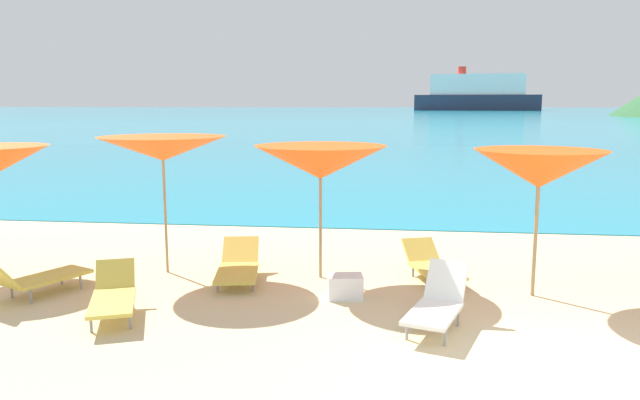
% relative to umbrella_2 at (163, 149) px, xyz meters
% --- Properties ---
extents(ground_plane, '(50.00, 100.00, 0.30)m').
position_rel_umbrella_2_xyz_m(ground_plane, '(5.71, 6.31, -2.23)').
color(ground_plane, beige).
extents(ocean_water, '(650.00, 440.00, 0.02)m').
position_rel_umbrella_2_xyz_m(ocean_water, '(5.71, 223.88, -2.07)').
color(ocean_water, teal).
rests_on(ocean_water, ground_plane).
extents(umbrella_2, '(2.20, 2.20, 2.28)m').
position_rel_umbrella_2_xyz_m(umbrella_2, '(0.00, 0.00, 0.00)').
color(umbrella_2, '#9E7F59').
rests_on(umbrella_2, ground_plane).
extents(umbrella_3, '(2.28, 2.28, 2.15)m').
position_rel_umbrella_2_xyz_m(umbrella_3, '(2.59, 0.02, -0.19)').
color(umbrella_3, '#9E7F59').
rests_on(umbrella_3, ground_plane).
extents(umbrella_4, '(1.91, 1.91, 2.16)m').
position_rel_umbrella_2_xyz_m(umbrella_4, '(5.82, -0.55, -0.20)').
color(umbrella_4, '#9E7F59').
rests_on(umbrella_4, ground_plane).
extents(lounge_chair_1, '(0.88, 1.70, 0.56)m').
position_rel_umbrella_2_xyz_m(lounge_chair_1, '(1.31, -0.32, -1.83)').
color(lounge_chair_1, '#D8BF4C').
rests_on(lounge_chair_1, ground_plane).
extents(lounge_chair_2, '(1.02, 1.52, 0.63)m').
position_rel_umbrella_2_xyz_m(lounge_chair_2, '(0.08, -2.13, -1.78)').
color(lounge_chair_2, '#D8BF4C').
rests_on(lounge_chair_2, ground_plane).
extents(lounge_chair_3, '(1.00, 1.59, 0.53)m').
position_rel_umbrella_2_xyz_m(lounge_chair_3, '(4.39, 0.13, -1.84)').
color(lounge_chair_3, '#D8BF4C').
rests_on(lounge_chair_3, ground_plane).
extents(lounge_chair_6, '(0.92, 1.43, 0.75)m').
position_rel_umbrella_2_xyz_m(lounge_chair_6, '(4.33, -2.06, -1.74)').
color(lounge_chair_6, white).
rests_on(lounge_chair_6, ground_plane).
extents(lounge_chair_10, '(1.15, 1.62, 0.70)m').
position_rel_umbrella_2_xyz_m(lounge_chair_10, '(-1.44, -1.51, -1.77)').
color(lounge_chair_10, '#D8BF4C').
rests_on(lounge_chair_10, ground_plane).
extents(cooler_box, '(0.55, 0.43, 0.34)m').
position_rel_umbrella_2_xyz_m(cooler_box, '(3.08, -0.99, -1.91)').
color(cooler_box, white).
rests_on(cooler_box, ground_plane).
extents(cruise_ship, '(49.91, 15.50, 17.46)m').
position_rel_umbrella_2_xyz_m(cruise_ship, '(36.67, 242.92, 4.36)').
color(cruise_ship, '#262D47').
rests_on(cruise_ship, ocean_water).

